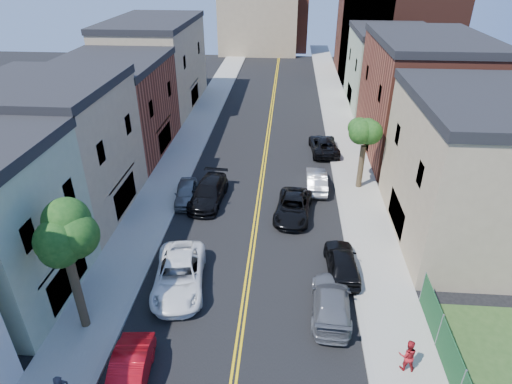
% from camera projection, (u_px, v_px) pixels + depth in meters
% --- Properties ---
extents(sidewalk_left, '(3.20, 100.00, 0.15)m').
position_uv_depth(sidewalk_left, '(192.00, 135.00, 44.49)').
color(sidewalk_left, gray).
rests_on(sidewalk_left, ground).
extents(sidewalk_right, '(3.20, 100.00, 0.15)m').
position_uv_depth(sidewalk_right, '(345.00, 140.00, 43.43)').
color(sidewalk_right, gray).
rests_on(sidewalk_right, ground).
extents(curb_left, '(0.30, 100.00, 0.15)m').
position_uv_depth(curb_left, '(208.00, 136.00, 44.37)').
color(curb_left, gray).
rests_on(curb_left, ground).
extents(curb_right, '(0.30, 100.00, 0.15)m').
position_uv_depth(curb_right, '(328.00, 139.00, 43.55)').
color(curb_right, gray).
rests_on(curb_right, ground).
extents(bldg_left_tan_near, '(9.00, 10.00, 9.00)m').
position_uv_depth(bldg_left_tan_near, '(56.00, 154.00, 29.69)').
color(bldg_left_tan_near, '#998466').
rests_on(bldg_left_tan_near, ground).
extents(bldg_left_brick, '(9.00, 12.00, 8.00)m').
position_uv_depth(bldg_left_brick, '(114.00, 110.00, 39.49)').
color(bldg_left_brick, brown).
rests_on(bldg_left_brick, ground).
extents(bldg_left_tan_far, '(9.00, 16.00, 9.50)m').
position_uv_depth(bldg_left_tan_far, '(156.00, 66.00, 51.29)').
color(bldg_left_tan_far, '#998466').
rests_on(bldg_left_tan_far, ground).
extents(bldg_right_tan, '(9.00, 12.00, 9.00)m').
position_uv_depth(bldg_right_tan, '(477.00, 174.00, 26.95)').
color(bldg_right_tan, '#998466').
rests_on(bldg_right_tan, ground).
extents(bldg_right_brick, '(9.00, 14.00, 10.00)m').
position_uv_depth(bldg_right_brick, '(421.00, 100.00, 38.87)').
color(bldg_right_brick, brown).
rests_on(bldg_right_brick, ground).
extents(bldg_right_palegrn, '(9.00, 12.00, 8.50)m').
position_uv_depth(bldg_right_palegrn, '(390.00, 71.00, 51.40)').
color(bldg_right_palegrn, gray).
rests_on(bldg_right_palegrn, ground).
extents(church, '(16.20, 14.20, 22.60)m').
position_uv_depth(church, '(389.00, 26.00, 62.87)').
color(church, '#4C2319').
rests_on(church, ground).
extents(backdrop_left, '(14.00, 8.00, 12.00)m').
position_uv_depth(backdrop_left, '(258.00, 19.00, 77.82)').
color(backdrop_left, '#998466').
rests_on(backdrop_left, ground).
extents(backdrop_center, '(10.00, 8.00, 10.00)m').
position_uv_depth(backdrop_center, '(281.00, 22.00, 81.52)').
color(backdrop_center, brown).
rests_on(backdrop_center, ground).
extents(tree_left_mid, '(5.20, 5.20, 9.29)m').
position_uv_depth(tree_left_mid, '(58.00, 218.00, 18.71)').
color(tree_left_mid, '#392E1C').
rests_on(tree_left_mid, sidewalk_left).
extents(tree_right_far, '(4.40, 4.40, 8.03)m').
position_uv_depth(tree_right_far, '(367.00, 120.00, 31.96)').
color(tree_right_far, '#392E1C').
rests_on(tree_right_far, sidewalk_right).
extents(red_sedan, '(1.93, 4.50, 1.44)m').
position_uv_depth(red_sedan, '(129.00, 375.00, 18.55)').
color(red_sedan, '#BA0C15').
rests_on(red_sedan, ground).
extents(white_pickup, '(3.50, 6.22, 1.64)m').
position_uv_depth(white_pickup, '(179.00, 275.00, 24.15)').
color(white_pickup, white).
rests_on(white_pickup, ground).
extents(grey_car_left, '(2.21, 4.34, 1.42)m').
position_uv_depth(grey_car_left, '(187.00, 193.00, 32.62)').
color(grey_car_left, '#5B5E62').
rests_on(grey_car_left, ground).
extents(black_car_left, '(2.67, 5.70, 1.61)m').
position_uv_depth(black_car_left, '(209.00, 192.00, 32.47)').
color(black_car_left, black).
rests_on(black_car_left, ground).
extents(grey_car_right, '(2.35, 5.16, 1.46)m').
position_uv_depth(grey_car_right, '(331.00, 302.00, 22.43)').
color(grey_car_right, '#5B5E63').
rests_on(grey_car_right, ground).
extents(black_car_right, '(1.98, 4.57, 1.54)m').
position_uv_depth(black_car_right, '(342.00, 262.00, 25.27)').
color(black_car_right, black).
rests_on(black_car_right, ground).
extents(silver_car_right, '(1.57, 4.49, 1.48)m').
position_uv_depth(silver_car_right, '(316.00, 180.00, 34.32)').
color(silver_car_right, '#A4A7AC').
rests_on(silver_car_right, ground).
extents(dark_car_right_far, '(2.87, 5.49, 1.47)m').
position_uv_depth(dark_car_right_far, '(324.00, 145.00, 40.58)').
color(dark_car_right_far, black).
rests_on(dark_car_right_far, ground).
extents(black_suv_lane, '(2.99, 5.48, 1.46)m').
position_uv_depth(black_suv_lane, '(293.00, 207.00, 30.75)').
color(black_suv_lane, black).
rests_on(black_suv_lane, ground).
extents(pedestrian_right, '(0.87, 0.70, 1.69)m').
position_uv_depth(pedestrian_right, '(408.00, 355.00, 19.14)').
color(pedestrian_right, maroon).
rests_on(pedestrian_right, sidewalk_right).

